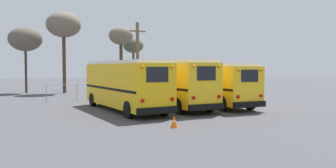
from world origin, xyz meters
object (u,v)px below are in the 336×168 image
at_px(bare_tree_0, 121,37).
at_px(school_bus_0, 124,84).
at_px(school_bus_2, 206,83).
at_px(utility_pole, 138,58).
at_px(bare_tree_2, 133,46).
at_px(bare_tree_3, 25,39).
at_px(bare_tree_1, 64,26).
at_px(school_bus_1, 168,82).
at_px(traffic_cone, 174,122).

bearing_deg(bare_tree_0, school_bus_0, -107.89).
relative_size(school_bus_2, utility_pole, 1.45).
xyz_separation_m(school_bus_2, bare_tree_2, (0.76, 17.55, 3.86)).
bearing_deg(bare_tree_0, bare_tree_3, 156.22).
bearing_deg(school_bus_2, bare_tree_1, 114.28).
distance_m(utility_pole, bare_tree_3, 13.18).
height_order(utility_pole, bare_tree_0, utility_pole).
bearing_deg(bare_tree_1, bare_tree_2, 3.22).
xyz_separation_m(school_bus_1, utility_pole, (2.26, 11.67, 2.12)).
distance_m(school_bus_2, bare_tree_3, 22.76).
xyz_separation_m(utility_pole, bare_tree_0, (-0.67, 3.44, 2.41)).
xyz_separation_m(school_bus_0, school_bus_1, (3.37, 0.27, 0.03)).
height_order(utility_pole, traffic_cone, utility_pole).
distance_m(bare_tree_0, traffic_cone, 23.77).
relative_size(school_bus_0, bare_tree_3, 1.29).
bearing_deg(school_bus_2, bare_tree_0, 96.82).
relative_size(utility_pole, traffic_cone, 13.61).
relative_size(school_bus_0, traffic_cone, 17.17).
xyz_separation_m(school_bus_0, bare_tree_2, (7.50, 18.12, 3.78)).
relative_size(bare_tree_0, bare_tree_3, 1.01).
height_order(school_bus_0, bare_tree_2, bare_tree_2).
height_order(school_bus_1, bare_tree_2, bare_tree_2).
distance_m(school_bus_0, bare_tree_0, 16.79).
relative_size(school_bus_1, traffic_cone, 17.64).
bearing_deg(school_bus_2, bare_tree_3, 121.14).
height_order(bare_tree_0, bare_tree_2, bare_tree_0).
distance_m(school_bus_1, utility_pole, 12.08).
distance_m(utility_pole, traffic_cone, 20.16).
xyz_separation_m(school_bus_1, bare_tree_2, (4.13, 17.85, 3.76)).
distance_m(school_bus_2, bare_tree_1, 19.63).
bearing_deg(school_bus_1, school_bus_0, -175.44).
relative_size(utility_pole, bare_tree_0, 1.01).
relative_size(utility_pole, bare_tree_2, 1.15).
distance_m(school_bus_1, school_bus_2, 3.38).
bearing_deg(school_bus_1, bare_tree_2, 76.97).
relative_size(school_bus_2, bare_tree_0, 1.47).
bearing_deg(school_bus_2, traffic_cone, -131.55).
distance_m(school_bus_1, traffic_cone, 8.22).
bearing_deg(bare_tree_2, traffic_cone, -106.64).
xyz_separation_m(bare_tree_1, traffic_cone, (0.94, -24.71, -7.28)).
bearing_deg(school_bus_0, utility_pole, 64.75).
bearing_deg(bare_tree_3, utility_pole, -36.56).
height_order(school_bus_1, school_bus_2, school_bus_1).
bearing_deg(school_bus_0, bare_tree_2, 67.52).
height_order(utility_pole, bare_tree_1, bare_tree_1).
height_order(school_bus_0, bare_tree_1, bare_tree_1).
relative_size(bare_tree_0, traffic_cone, 13.47).
bearing_deg(bare_tree_3, bare_tree_1, -27.97).
height_order(bare_tree_1, bare_tree_2, bare_tree_1).
height_order(school_bus_2, utility_pole, utility_pole).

